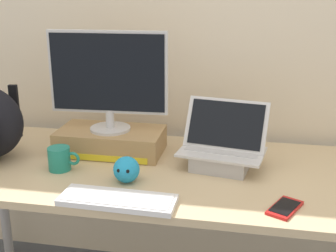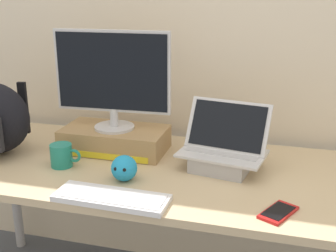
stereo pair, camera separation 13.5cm
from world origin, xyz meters
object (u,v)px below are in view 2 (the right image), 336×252
object	(u,v)px
toner_box_yellow	(115,139)
desktop_monitor	(112,78)
external_keyboard	(111,198)
plush_toy	(124,168)
coffee_mug	(62,155)
cell_phone	(278,212)
open_laptop	(223,155)

from	to	relation	value
toner_box_yellow	desktop_monitor	size ratio (longest dim) A/B	0.90
external_keyboard	toner_box_yellow	bearing A→B (deg)	111.76
desktop_monitor	external_keyboard	size ratio (longest dim) A/B	1.25
desktop_monitor	plush_toy	xyz separation A→B (m)	(0.15, -0.28, -0.28)
toner_box_yellow	plush_toy	xyz separation A→B (m)	(0.15, -0.28, -0.00)
coffee_mug	cell_phone	bearing A→B (deg)	-10.80
external_keyboard	cell_phone	world-z (taller)	external_keyboard
toner_box_yellow	coffee_mug	xyz separation A→B (m)	(-0.14, -0.23, -0.00)
open_laptop	external_keyboard	distance (m)	0.50
toner_box_yellow	coffee_mug	distance (m)	0.27
toner_box_yellow	plush_toy	bearing A→B (deg)	-61.91
cell_phone	external_keyboard	bearing A→B (deg)	-147.49
coffee_mug	cell_phone	size ratio (longest dim) A/B	0.79
desktop_monitor	external_keyboard	distance (m)	0.58
toner_box_yellow	plush_toy	world-z (taller)	toner_box_yellow
desktop_monitor	open_laptop	bearing A→B (deg)	-11.12
toner_box_yellow	open_laptop	xyz separation A→B (m)	(0.49, -0.07, 0.01)
toner_box_yellow	open_laptop	size ratio (longest dim) A/B	1.25
external_keyboard	cell_phone	size ratio (longest dim) A/B	2.44
coffee_mug	cell_phone	distance (m)	0.89
toner_box_yellow	desktop_monitor	world-z (taller)	desktop_monitor
coffee_mug	plush_toy	bearing A→B (deg)	-11.39
external_keyboard	cell_phone	xyz separation A→B (m)	(0.56, 0.06, -0.01)
cell_phone	toner_box_yellow	bearing A→B (deg)	178.17
desktop_monitor	coffee_mug	bearing A→B (deg)	-125.10
open_laptop	plush_toy	distance (m)	0.40
plush_toy	cell_phone	bearing A→B (deg)	-10.51
cell_phone	plush_toy	size ratio (longest dim) A/B	1.66
open_laptop	plush_toy	size ratio (longest dim) A/B	3.66
toner_box_yellow	desktop_monitor	distance (m)	0.28
desktop_monitor	coffee_mug	size ratio (longest dim) A/B	3.88
toner_box_yellow	cell_phone	world-z (taller)	toner_box_yellow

